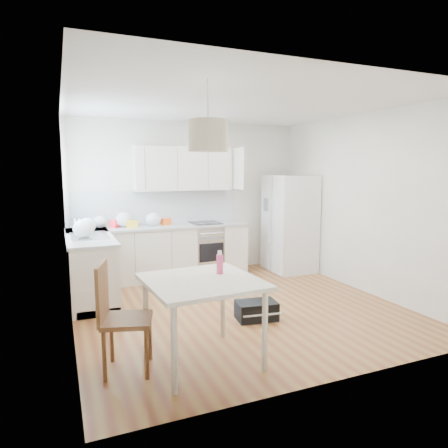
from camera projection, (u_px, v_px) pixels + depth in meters
name	position (u px, v px, depth m)	size (l,w,h in m)	color
floor	(237.00, 307.00, 5.46)	(4.20, 4.20, 0.00)	brown
ceiling	(238.00, 103.00, 5.09)	(4.20, 4.20, 0.00)	white
wall_back	(189.00, 198.00, 7.19)	(4.20, 4.20, 0.00)	beige
wall_left	(67.00, 215.00, 4.47)	(4.20, 4.20, 0.00)	beige
wall_right	(363.00, 203.00, 6.07)	(4.20, 4.20, 0.00)	beige
window_glassblock	(65.00, 178.00, 5.47)	(0.02, 1.00, 1.00)	#BFE0F9
cabinets_back	(162.00, 253.00, 6.81)	(3.00, 0.60, 0.88)	silver
cabinets_left	(91.00, 268.00, 5.81)	(0.60, 1.80, 0.88)	silver
counter_back	(161.00, 227.00, 6.75)	(3.02, 0.64, 0.04)	#B1B4B6
counter_left	(89.00, 237.00, 5.75)	(0.64, 1.82, 0.04)	#B1B4B6
backsplash_back	(157.00, 207.00, 6.98)	(3.00, 0.01, 0.58)	white
backsplash_left	(66.00, 216.00, 5.59)	(0.01, 1.80, 0.58)	white
upper_cabinets	(183.00, 169.00, 6.92)	(1.70, 0.32, 0.75)	silver
range_oven	(205.00, 250.00, 7.12)	(0.50, 0.61, 0.88)	silver
sink	(89.00, 236.00, 5.70)	(0.50, 0.80, 0.16)	silver
refrigerator	(290.00, 223.00, 7.33)	(0.84, 0.88, 1.76)	white
dining_table	(202.00, 289.00, 3.82)	(1.10, 1.10, 0.82)	#BEB7A2
dining_chair	(127.00, 317.00, 3.67)	(0.43, 0.43, 1.03)	#4A2B16
drink_bottle	(220.00, 262.00, 4.01)	(0.07, 0.07, 0.23)	#D43A6F
gym_bag	(256.00, 310.00, 4.99)	(0.49, 0.32, 0.23)	black
pendant_lamp	(208.00, 136.00, 3.77)	(0.38, 0.38, 0.29)	beige
grocery_bag_a	(99.00, 222.00, 6.44)	(0.22, 0.19, 0.20)	silver
grocery_bag_b	(124.00, 220.00, 6.56)	(0.27, 0.23, 0.25)	silver
grocery_bag_c	(153.00, 219.00, 6.68)	(0.25, 0.21, 0.22)	silver
grocery_bag_d	(87.00, 225.00, 5.96)	(0.25, 0.21, 0.23)	silver
grocery_bag_e	(84.00, 229.00, 5.53)	(0.29, 0.24, 0.26)	silver
snack_orange	(166.00, 221.00, 6.84)	(0.16, 0.10, 0.11)	#FD5816
snack_yellow	(132.00, 224.00, 6.51)	(0.17, 0.11, 0.12)	yellow
snack_red	(116.00, 224.00, 6.54)	(0.18, 0.11, 0.12)	red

